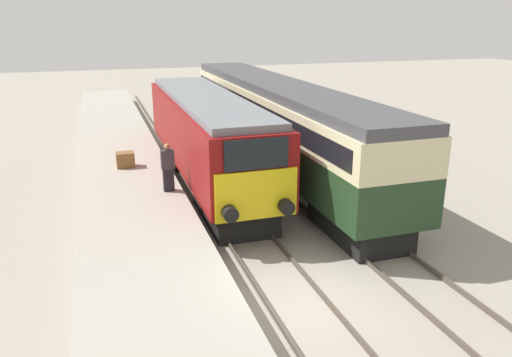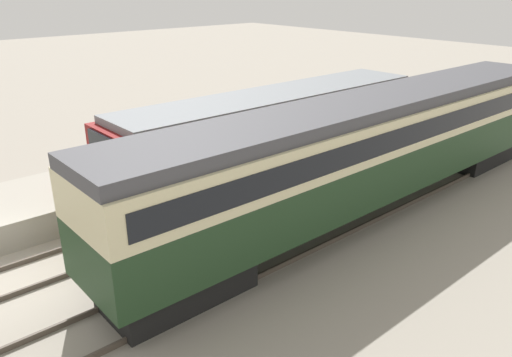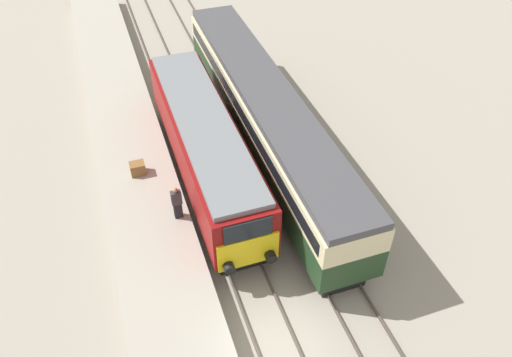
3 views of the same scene
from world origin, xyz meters
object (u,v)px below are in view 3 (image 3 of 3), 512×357
(person_on_platform, at_px, (177,203))
(luggage_crate, at_px, (138,168))
(passenger_carriage, at_px, (265,114))
(locomotive, at_px, (205,146))

(person_on_platform, relative_size, luggage_crate, 2.39)
(passenger_carriage, xyz_separation_m, luggage_crate, (-6.63, -0.59, -1.20))
(passenger_carriage, xyz_separation_m, person_on_platform, (-5.42, -4.01, -0.67))
(passenger_carriage, bearing_deg, locomotive, -162.53)
(person_on_platform, height_order, luggage_crate, person_on_platform)
(locomotive, distance_m, person_on_platform, 3.59)
(locomotive, height_order, passenger_carriage, passenger_carriage)
(locomotive, xyz_separation_m, person_on_platform, (-2.02, -2.94, -0.32))
(person_on_platform, xyz_separation_m, luggage_crate, (-1.21, 3.42, -0.53))
(locomotive, relative_size, person_on_platform, 8.01)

